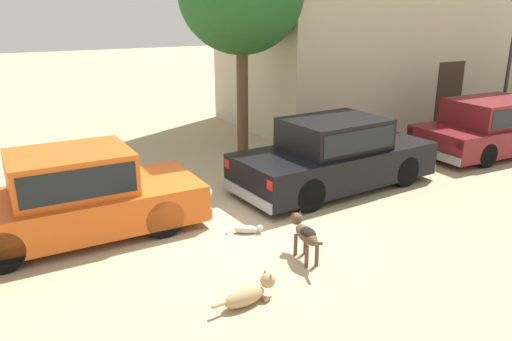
# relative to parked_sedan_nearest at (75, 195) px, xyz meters

# --- Properties ---
(ground_plane) EXTENTS (80.00, 80.00, 0.00)m
(ground_plane) POSITION_rel_parked_sedan_nearest_xyz_m (2.53, -0.96, -0.72)
(ground_plane) COLOR tan
(parked_sedan_nearest) EXTENTS (4.28, 1.79, 1.48)m
(parked_sedan_nearest) POSITION_rel_parked_sedan_nearest_xyz_m (0.00, 0.00, 0.00)
(parked_sedan_nearest) COLOR #D15619
(parked_sedan_nearest) RESTS_ON ground_plane
(parked_sedan_second) EXTENTS (4.65, 2.11, 1.50)m
(parked_sedan_second) POSITION_rel_parked_sedan_nearest_xyz_m (5.24, -0.12, 0.01)
(parked_sedan_second) COLOR black
(parked_sedan_second) RESTS_ON ground_plane
(parked_sedan_third) EXTENTS (4.78, 1.93, 1.44)m
(parked_sedan_third) POSITION_rel_parked_sedan_nearest_xyz_m (10.62, 0.04, 0.00)
(parked_sedan_third) COLOR maroon
(parked_sedan_third) RESTS_ON ground_plane
(stray_dog_spotted) EXTENTS (1.03, 0.31, 0.38)m
(stray_dog_spotted) POSITION_rel_parked_sedan_nearest_xyz_m (1.59, -3.22, -0.57)
(stray_dog_spotted) COLOR tan
(stray_dog_spotted) RESTS_ON ground_plane
(stray_dog_tan) EXTENTS (0.33, 1.06, 0.66)m
(stray_dog_tan) POSITION_rel_parked_sedan_nearest_xyz_m (2.89, -2.53, -0.29)
(stray_dog_tan) COLOR brown
(stray_dog_tan) RESTS_ON ground_plane
(stray_cat) EXTENTS (0.61, 0.44, 0.16)m
(stray_cat) POSITION_rel_parked_sedan_nearest_xyz_m (2.55, -1.30, -0.65)
(stray_cat) COLOR beige
(stray_cat) RESTS_ON ground_plane
(street_lamp) EXTENTS (0.22, 0.22, 4.23)m
(street_lamp) POSITION_rel_parked_sedan_nearest_xyz_m (12.70, 1.39, 1.95)
(street_lamp) COLOR #2D2B28
(street_lamp) RESTS_ON ground_plane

